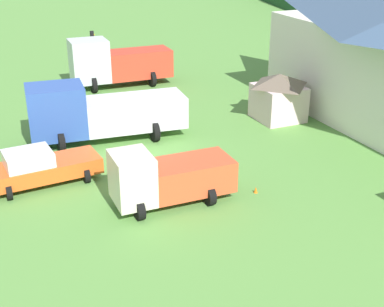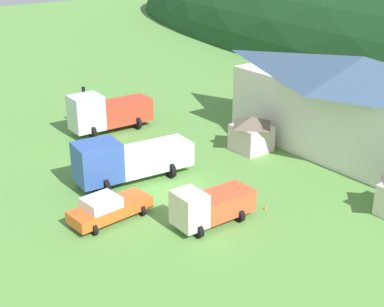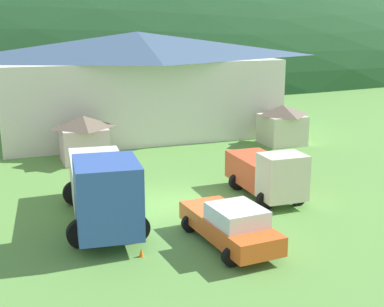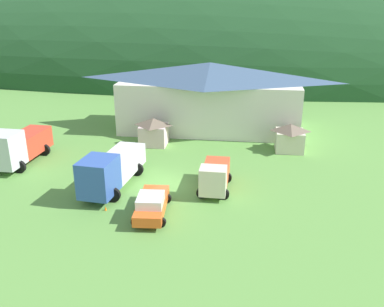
{
  "view_description": "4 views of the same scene",
  "coord_description": "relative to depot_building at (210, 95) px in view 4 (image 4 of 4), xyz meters",
  "views": [
    {
      "loc": [
        21.77,
        -7.36,
        10.74
      ],
      "look_at": [
        1.55,
        1.54,
        1.1
      ],
      "focal_mm": 49.51,
      "sensor_mm": 36.0,
      "label": 1
    },
    {
      "loc": [
        25.22,
        -18.2,
        16.04
      ],
      "look_at": [
        -2.89,
        3.11,
        1.44
      ],
      "focal_mm": 51.01,
      "sensor_mm": 36.0,
      "label": 2
    },
    {
      "loc": [
        -8.07,
        -21.81,
        8.12
      ],
      "look_at": [
        0.6,
        1.75,
        1.88
      ],
      "focal_mm": 49.8,
      "sensor_mm": 36.0,
      "label": 3
    },
    {
      "loc": [
        5.77,
        -29.38,
        13.88
      ],
      "look_at": [
        1.11,
        4.35,
        1.09
      ],
      "focal_mm": 38.71,
      "sensor_mm": 36.0,
      "label": 4
    }
  ],
  "objects": [
    {
      "name": "tow_truck_silver",
      "position": [
        -15.56,
        -13.02,
        -2.09
      ],
      "size": [
        3.15,
        7.12,
        3.46
      ],
      "rotation": [
        0.0,
        0.0,
        -1.6
      ],
      "color": "silver",
      "rests_on": "ground"
    },
    {
      "name": "forested_hill_backdrop",
      "position": [
        -1.56,
        44.52,
        -3.83
      ],
      "size": [
        171.61,
        60.0,
        37.33
      ],
      "primitive_type": "ellipsoid",
      "color": "#1E4723",
      "rests_on": "ground"
    },
    {
      "name": "traffic_cone_mid_row",
      "position": [
        -5.28,
        -20.27,
        -3.83
      ],
      "size": [
        0.36,
        0.36,
        0.64
      ],
      "primitive_type": "cone",
      "color": "orange",
      "rests_on": "ground"
    },
    {
      "name": "play_shed_pink",
      "position": [
        -5.01,
        -6.17,
        -2.41
      ],
      "size": [
        2.85,
        2.75,
        2.76
      ],
      "color": "beige",
      "rests_on": "ground"
    },
    {
      "name": "depot_building",
      "position": [
        0.0,
        0.0,
        0.0
      ],
      "size": [
        20.76,
        8.87,
        7.44
      ],
      "color": "white",
      "rests_on": "ground"
    },
    {
      "name": "play_shed_cream",
      "position": [
        8.37,
        -6.1,
        -2.46
      ],
      "size": [
        2.84,
        2.8,
        2.68
      ],
      "color": "beige",
      "rests_on": "ground"
    },
    {
      "name": "service_pickup_orange",
      "position": [
        -1.92,
        -20.46,
        -3.01
      ],
      "size": [
        2.56,
        5.11,
        1.66
      ],
      "rotation": [
        0.0,
        0.0,
        -1.49
      ],
      "color": "orange",
      "rests_on": "ground"
    },
    {
      "name": "ground_plane",
      "position": [
        -1.56,
        -15.47,
        -3.83
      ],
      "size": [
        200.0,
        200.0,
        0.0
      ],
      "primitive_type": "plane",
      "color": "#5B9342"
    },
    {
      "name": "traffic_cone_near_pickup",
      "position": [
        2.69,
        -12.1,
        -3.83
      ],
      "size": [
        0.36,
        0.36,
        0.54
      ],
      "primitive_type": "cone",
      "color": "orange",
      "rests_on": "ground"
    },
    {
      "name": "box_truck_blue",
      "position": [
        -5.94,
        -16.76,
        -2.2
      ],
      "size": [
        3.56,
        8.36,
        3.23
      ],
      "rotation": [
        0.0,
        0.0,
        -1.67
      ],
      "color": "#3356AD",
      "rests_on": "ground"
    },
    {
      "name": "light_truck_cream",
      "position": [
        1.99,
        -15.98,
        -2.63
      ],
      "size": [
        2.47,
        5.05,
        2.45
      ],
      "rotation": [
        0.0,
        0.0,
        -1.58
      ],
      "color": "beige",
      "rests_on": "ground"
    }
  ]
}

